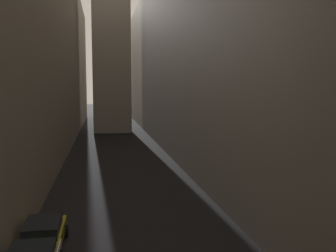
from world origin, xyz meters
TOP-DOWN VIEW (x-y plane):
  - ground_plane at (0.00, 48.00)m, footprint 264.00×264.00m
  - building_block_left at (-11.36, 50.00)m, footprint 11.72×108.00m
  - building_block_right at (11.43, 50.00)m, footprint 11.86×108.00m
  - parked_car_left_far at (-4.40, 22.55)m, footprint 1.89×4.37m

SIDE VIEW (x-z plane):
  - ground_plane at x=0.00m, z-range 0.00..0.00m
  - parked_car_left_far at x=-4.40m, z-range 0.03..1.47m
  - building_block_right at x=11.43m, z-range 0.00..23.81m
  - building_block_left at x=-11.36m, z-range 0.00..24.60m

